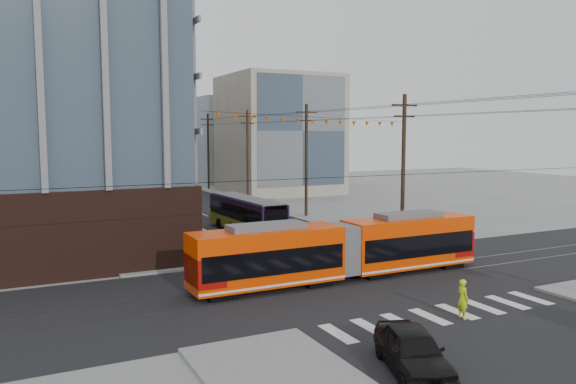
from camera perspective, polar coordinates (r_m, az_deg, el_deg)
name	(u,v)px	position (r m, az deg, el deg)	size (l,w,h in m)	color
ground	(402,297)	(29.15, 11.53, -10.42)	(160.00, 160.00, 0.00)	slate
bg_bldg_nw_near	(11,126)	(73.99, -26.32, 6.00)	(18.00, 16.00, 18.00)	#8C99A5
bg_bldg_ne_near	(279,135)	(77.51, -0.96, 5.85)	(14.00, 14.00, 16.00)	gray
bg_bldg_nw_far	(32,121)	(94.06, -24.55, 6.55)	(16.00, 18.00, 20.00)	gray
bg_bldg_ne_far	(239,140)	(96.68, -5.00, 5.26)	(16.00, 16.00, 14.00)	#8C99A5
utility_pole_far	(208,152)	(82.19, -8.11, 4.05)	(0.30, 0.30, 11.00)	black
streetcar	(342,250)	(31.70, 5.52, -5.86)	(17.49, 2.46, 3.37)	#E53600
city_bus	(246,215)	(46.32, -4.27, -2.32)	(2.30, 10.62, 3.01)	#211035
black_sedan	(413,350)	(20.40, 12.55, -15.41)	(1.83, 4.56, 1.55)	black
parked_car_silver	(212,248)	(37.27, -7.70, -5.69)	(1.42, 4.06, 1.34)	#89939D
parked_car_white	(191,236)	(42.11, -9.86, -4.40)	(1.82, 4.49, 1.30)	silver
parked_car_grey	(170,225)	(46.92, -11.86, -3.32)	(2.32, 5.04, 1.40)	slate
pedestrian	(463,299)	(26.39, 17.34, -10.32)	(0.65, 0.42, 1.78)	#C5E616
jersey_barrier	(378,233)	(44.67, 9.10, -4.17)	(0.81, 3.61, 0.72)	slate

